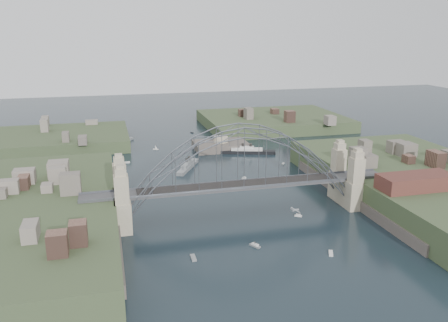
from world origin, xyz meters
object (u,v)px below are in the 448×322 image
(naval_cruiser_far, at_px, (123,141))
(ocean_liner, at_px, (247,151))
(bridge, at_px, (241,171))
(wharf_shed, at_px, (416,182))
(naval_cruiser_near, at_px, (188,166))
(fort_island, at_px, (221,150))

(naval_cruiser_far, bearing_deg, ocean_liner, -33.63)
(bridge, relative_size, wharf_shed, 4.20)
(wharf_shed, relative_size, naval_cruiser_near, 1.12)
(bridge, distance_m, wharf_shed, 46.23)
(bridge, xyz_separation_m, wharf_shed, (44.00, -14.00, -2.32))
(bridge, xyz_separation_m, fort_island, (12.00, 70.00, -12.66))
(naval_cruiser_far, height_order, ocean_liner, ocean_liner)
(ocean_liner, bearing_deg, wharf_shed, -72.46)
(naval_cruiser_far, bearing_deg, fort_island, -29.45)
(fort_island, bearing_deg, naval_cruiser_near, -126.96)
(naval_cruiser_far, bearing_deg, bridge, -73.54)
(fort_island, xyz_separation_m, naval_cruiser_far, (-39.23, 22.15, 1.08))
(bridge, height_order, naval_cruiser_near, bridge)
(naval_cruiser_near, xyz_separation_m, naval_cruiser_far, (-20.86, 46.56, -0.14))
(fort_island, bearing_deg, naval_cruiser_far, 150.55)
(wharf_shed, height_order, ocean_liner, wharf_shed)
(naval_cruiser_near, height_order, ocean_liner, naval_cruiser_near)
(naval_cruiser_near, bearing_deg, bridge, -82.05)
(naval_cruiser_near, relative_size, ocean_liner, 0.78)
(bridge, distance_m, naval_cruiser_far, 96.79)
(fort_island, distance_m, wharf_shed, 90.48)
(ocean_liner, bearing_deg, naval_cruiser_near, -151.10)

